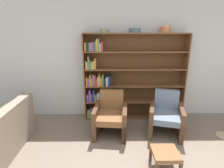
% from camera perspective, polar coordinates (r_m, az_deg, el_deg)
% --- Properties ---
extents(wall_back, '(12.00, 0.06, 2.75)m').
position_cam_1_polar(wall_back, '(4.14, 7.34, 7.89)').
color(wall_back, silver).
rests_on(wall_back, ground).
extents(bookshelf, '(2.29, 0.30, 1.98)m').
position_cam_1_polar(bookshelf, '(4.04, 4.23, 1.69)').
color(bookshelf, brown).
rests_on(bookshelf, ground).
extents(bowl_olive, '(0.19, 0.19, 0.08)m').
position_cam_1_polar(bowl_olive, '(3.87, -2.49, 17.09)').
color(bowl_olive, gray).
rests_on(bowl_olive, bookshelf).
extents(bowl_copper, '(0.25, 0.25, 0.09)m').
position_cam_1_polar(bowl_copper, '(3.90, 7.49, 17.04)').
color(bowl_copper, slate).
rests_on(bowl_copper, bookshelf).
extents(bowl_terracotta, '(0.25, 0.25, 0.13)m').
position_cam_1_polar(bowl_terracotta, '(4.05, 17.14, 16.71)').
color(bowl_terracotta, '#C67547').
rests_on(bowl_terracotta, bookshelf).
extents(armchair_leather, '(0.71, 0.74, 0.85)m').
position_cam_1_polar(armchair_leather, '(3.57, -0.39, -10.32)').
color(armchair_leather, brown).
rests_on(armchair_leather, ground).
extents(armchair_cushioned, '(0.79, 0.82, 0.85)m').
position_cam_1_polar(armchair_cushioned, '(3.74, 17.17, -9.80)').
color(armchair_cushioned, brown).
rests_on(armchair_cushioned, ground).
extents(footstool, '(0.38, 0.38, 0.31)m').
position_cam_1_polar(footstool, '(2.89, 17.01, -21.16)').
color(footstool, brown).
rests_on(footstool, ground).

